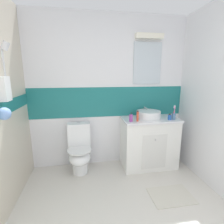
{
  "coord_description": "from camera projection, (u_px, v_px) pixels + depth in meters",
  "views": [
    {
      "loc": [
        -0.42,
        -0.4,
        1.57
      ],
      "look_at": [
        -0.02,
        1.96,
        1.03
      ],
      "focal_mm": 27.16,
      "sensor_mm": 36.0,
      "label": 1
    }
  ],
  "objects": [
    {
      "name": "perfume_flask_small",
      "position": [
        170.0,
        117.0,
        2.68
      ],
      "size": [
        0.04,
        0.03,
        0.1
      ],
      "color": "#2659B2",
      "rests_on": "vanity_cabinet"
    },
    {
      "name": "ground_plane",
      "position": [
        125.0,
        214.0,
        1.96
      ],
      "size": [
        3.2,
        3.48,
        0.04
      ],
      "primitive_type": "cube",
      "color": "beige"
    },
    {
      "name": "wall_back_tiled",
      "position": [
        109.0,
        92.0,
        2.88
      ],
      "size": [
        3.2,
        0.2,
        2.5
      ],
      "color": "white",
      "rests_on": "ground_plane"
    },
    {
      "name": "sink_basin",
      "position": [
        148.0,
        114.0,
        2.8
      ],
      "size": [
        0.39,
        0.44,
        0.15
      ],
      "color": "white",
      "rests_on": "vanity_cabinet"
    },
    {
      "name": "bath_mat",
      "position": [
        171.0,
        196.0,
        2.22
      ],
      "size": [
        0.55,
        0.39,
        0.01
      ],
      "primitive_type": "cube",
      "color": "beige",
      "rests_on": "ground_plane"
    },
    {
      "name": "toilet",
      "position": [
        80.0,
        150.0,
        2.71
      ],
      "size": [
        0.37,
        0.5,
        0.8
      ],
      "color": "white",
      "rests_on": "ground_plane"
    },
    {
      "name": "toothbrush_cup",
      "position": [
        174.0,
        115.0,
        2.7
      ],
      "size": [
        0.06,
        0.06,
        0.23
      ],
      "color": "#4C7299",
      "rests_on": "vanity_cabinet"
    },
    {
      "name": "toothpaste_tube_upright",
      "position": [
        138.0,
        116.0,
        2.6
      ],
      "size": [
        0.03,
        0.03,
        0.17
      ],
      "color": "#D84C33",
      "rests_on": "vanity_cabinet"
    },
    {
      "name": "soap_dispenser",
      "position": [
        131.0,
        118.0,
        2.59
      ],
      "size": [
        0.06,
        0.06,
        0.15
      ],
      "color": "#993F99",
      "rests_on": "vanity_cabinet"
    },
    {
      "name": "vanity_cabinet",
      "position": [
        149.0,
        142.0,
        2.88
      ],
      "size": [
        0.91,
        0.51,
        0.85
      ],
      "color": "white",
      "rests_on": "ground_plane"
    }
  ]
}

